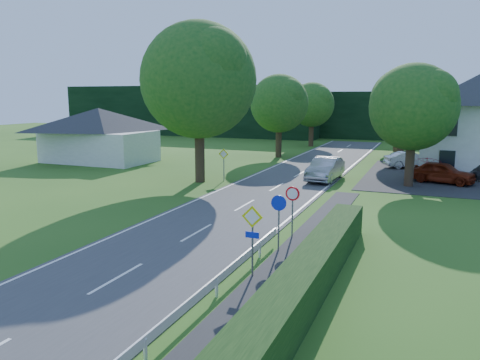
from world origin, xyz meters
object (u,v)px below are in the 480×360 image
at_px(parasol, 427,170).
at_px(streetlight, 407,122).
at_px(motorcycle, 316,166).
at_px(parked_car_red, 442,172).
at_px(parked_car_silver_a, 410,160).
at_px(moving_car, 325,169).

bearing_deg(parasol, streetlight, -178.18).
xyz_separation_m(motorcycle, parked_car_red, (9.84, -2.06, 0.34)).
relative_size(parked_car_red, parasol, 2.18).
relative_size(streetlight, parked_car_silver_a, 1.83).
bearing_deg(moving_car, parasol, 18.57).
height_order(streetlight, moving_car, streetlight).
distance_m(streetlight, moving_car, 6.87).
xyz_separation_m(streetlight, parked_car_silver_a, (0.13, 7.00, -3.70)).
relative_size(moving_car, parked_car_silver_a, 1.19).
xyz_separation_m(moving_car, motorcycle, (-1.69, 4.21, -0.42)).
relative_size(motorcycle, parked_car_red, 0.36).
bearing_deg(moving_car, parked_car_red, 17.52).
distance_m(motorcycle, parked_car_silver_a, 8.76).
bearing_deg(parked_car_red, parked_car_silver_a, 35.87).
bearing_deg(streetlight, parasol, 1.82).
relative_size(moving_car, parasol, 2.48).
relative_size(streetlight, parked_car_red, 1.75).
height_order(moving_car, motorcycle, moving_car).
bearing_deg(motorcycle, parked_car_silver_a, 28.58).
bearing_deg(parked_car_red, moving_car, 120.60).
bearing_deg(parasol, moving_car, -164.20).
relative_size(parked_car_silver_a, parasol, 2.09).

